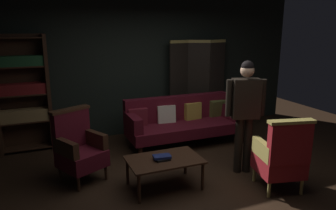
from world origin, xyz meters
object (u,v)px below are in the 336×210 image
(velvet_couch, at_px, (182,120))
(armchair_wing_left, at_px, (79,147))
(book_black_cloth, at_px, (162,159))
(armchair_gilt_accent, at_px, (282,156))
(bookshelf, at_px, (23,93))
(book_navy_cloth, at_px, (162,156))
(folding_screen, at_px, (198,84))
(coffee_table, at_px, (164,162))
(standing_figure, at_px, (245,107))

(velvet_couch, height_order, armchair_wing_left, armchair_wing_left)
(velvet_couch, xyz_separation_m, book_black_cloth, (-0.98, -1.49, -0.02))
(velvet_couch, relative_size, armchair_gilt_accent, 2.04)
(bookshelf, distance_m, armchair_wing_left, 1.78)
(armchair_gilt_accent, relative_size, book_navy_cloth, 4.42)
(folding_screen, relative_size, book_black_cloth, 10.14)
(velvet_couch, relative_size, armchair_wing_left, 2.04)
(bookshelf, height_order, coffee_table, bookshelf)
(standing_figure, bearing_deg, folding_screen, 80.60)
(armchair_wing_left, bearing_deg, book_navy_cloth, -34.99)
(coffee_table, bearing_deg, armchair_gilt_accent, -25.23)
(velvet_couch, distance_m, armchair_wing_left, 2.14)
(armchair_gilt_accent, height_order, book_navy_cloth, armchair_gilt_accent)
(coffee_table, distance_m, standing_figure, 1.44)
(velvet_couch, distance_m, book_navy_cloth, 1.79)
(bookshelf, bearing_deg, armchair_gilt_accent, -42.26)
(coffee_table, distance_m, book_black_cloth, 0.07)
(bookshelf, relative_size, standing_figure, 1.20)
(folding_screen, bearing_deg, velvet_couch, -135.02)
(coffee_table, bearing_deg, book_navy_cloth, -161.64)
(standing_figure, distance_m, book_navy_cloth, 1.44)
(standing_figure, bearing_deg, armchair_gilt_accent, -78.64)
(standing_figure, xyz_separation_m, book_navy_cloth, (-1.32, -0.02, -0.56))
(bookshelf, relative_size, book_black_cloth, 10.94)
(folding_screen, bearing_deg, armchair_gilt_accent, -94.48)
(coffee_table, relative_size, armchair_wing_left, 0.96)
(folding_screen, distance_m, coffee_table, 2.80)
(bookshelf, distance_m, standing_figure, 3.76)
(armchair_wing_left, bearing_deg, folding_screen, 29.01)
(coffee_table, bearing_deg, bookshelf, 128.40)
(armchair_gilt_accent, bearing_deg, book_navy_cloth, 155.82)
(coffee_table, distance_m, armchair_wing_left, 1.26)
(standing_figure, distance_m, book_black_cloth, 1.45)
(book_navy_cloth, bearing_deg, armchair_wing_left, 145.01)
(bookshelf, relative_size, velvet_couch, 0.97)
(folding_screen, relative_size, armchair_wing_left, 1.83)
(coffee_table, height_order, book_black_cloth, book_black_cloth)
(folding_screen, relative_size, velvet_couch, 0.90)
(armchair_wing_left, xyz_separation_m, standing_figure, (2.33, -0.68, 0.54))
(velvet_couch, xyz_separation_m, standing_figure, (0.34, -1.47, 0.57))
(book_black_cloth, xyz_separation_m, book_navy_cloth, (0.00, 0.00, 0.03))
(armchair_gilt_accent, xyz_separation_m, armchair_wing_left, (-2.46, 1.36, 0.00))
(book_black_cloth, relative_size, book_navy_cloth, 0.80)
(velvet_couch, bearing_deg, book_navy_cloth, -123.38)
(armchair_wing_left, height_order, book_navy_cloth, armchair_wing_left)
(armchair_gilt_accent, xyz_separation_m, book_black_cloth, (-1.46, 0.66, -0.06))
(velvet_couch, bearing_deg, armchair_wing_left, -158.31)
(folding_screen, bearing_deg, book_black_cloth, -127.52)
(bookshelf, xyz_separation_m, standing_figure, (3.04, -2.21, -0.03))
(folding_screen, relative_size, armchair_gilt_accent, 1.83)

